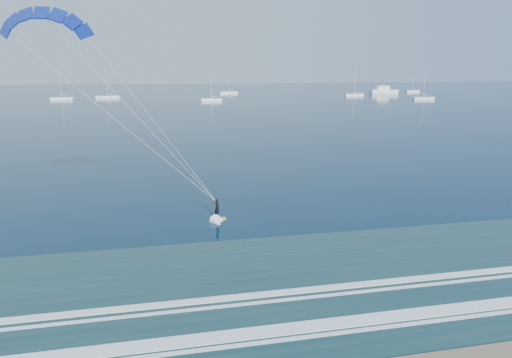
{
  "coord_description": "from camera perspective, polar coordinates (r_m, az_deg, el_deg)",
  "views": [
    {
      "loc": [
        -10.4,
        -15.38,
        13.47
      ],
      "look_at": [
        -2.36,
        22.33,
        4.21
      ],
      "focal_mm": 32.0,
      "sensor_mm": 36.0,
      "label": 1
    }
  ],
  "objects": [
    {
      "name": "kitesurfer_rig",
      "position": [
        37.56,
        -14.19,
        7.1
      ],
      "size": [
        17.07,
        7.26,
        18.66
      ],
      "color": "#CBE71B",
      "rests_on": "ground"
    },
    {
      "name": "sailboat_2",
      "position": [
        235.26,
        -18.07,
        9.74
      ],
      "size": [
        10.88,
        2.4,
        14.37
      ],
      "color": "white",
      "rests_on": "ground"
    },
    {
      "name": "sailboat_5",
      "position": [
        248.61,
        12.16,
        10.26
      ],
      "size": [
        9.89,
        2.4,
        13.34
      ],
      "color": "white",
      "rests_on": "ground"
    },
    {
      "name": "sailboat_3",
      "position": [
        204.35,
        -5.63,
        9.85
      ],
      "size": [
        8.86,
        2.4,
        12.27
      ],
      "color": "white",
      "rests_on": "ground"
    },
    {
      "name": "sailboat_1",
      "position": [
        229.78,
        -23.14,
        9.25
      ],
      "size": [
        9.45,
        2.4,
        12.88
      ],
      "color": "white",
      "rests_on": "ground"
    },
    {
      "name": "sailboat_8",
      "position": [
        299.69,
        18.99,
        10.34
      ],
      "size": [
        8.61,
        2.4,
        9.95
      ],
      "color": "white",
      "rests_on": "ground"
    },
    {
      "name": "sailboat_4",
      "position": [
        268.1,
        -3.45,
        10.75
      ],
      "size": [
        10.02,
        2.4,
        13.45
      ],
      "color": "white",
      "rests_on": "ground"
    },
    {
      "name": "motor_yacht",
      "position": [
        276.26,
        15.63,
        10.59
      ],
      "size": [
        16.13,
        4.3,
        6.52
      ],
      "color": "white",
      "rests_on": "ground"
    },
    {
      "name": "sailboat_6",
      "position": [
        227.83,
        20.19,
        9.48
      ],
      "size": [
        10.22,
        2.4,
        13.65
      ],
      "color": "white",
      "rests_on": "ground"
    }
  ]
}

